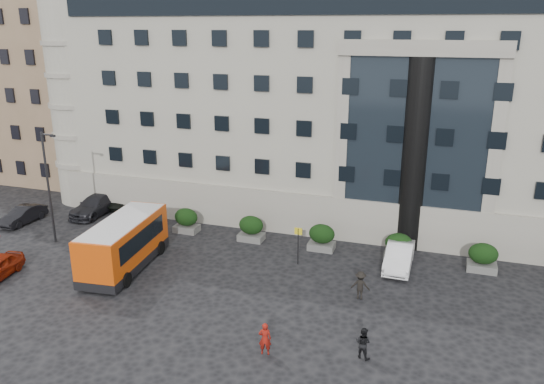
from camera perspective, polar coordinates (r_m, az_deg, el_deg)
The scene contains 21 objects.
ground at distance 32.56m, azimuth -9.19°, elevation -9.90°, with size 120.00×120.00×0.00m, color black.
civic_building at distance 48.41m, azimuth 9.15°, elevation 10.33°, with size 44.00×24.00×18.00m, color #A8A494.
entrance_column at distance 36.71m, azimuth 15.08°, elevation 3.73°, with size 1.80×1.80×13.00m, color black.
apartment_near at distance 59.36m, azimuth -21.70°, elevation 11.61°, with size 14.00×14.00×20.00m, color #7F6649.
apartment_far at distance 75.56m, azimuth -14.70°, elevation 14.03°, with size 13.00×13.00×22.00m, color brown.
hedge_a at distance 40.22m, azimuth -9.21°, elevation -3.00°, with size 1.80×1.26×1.84m.
hedge_b at distance 38.19m, azimuth -2.26°, elevation -3.91°, with size 1.80×1.26×1.84m.
hedge_c at distance 36.78m, azimuth 5.37°, elevation -4.84°, with size 1.80×1.26×1.84m.
hedge_d at distance 36.07m, azimuth 13.46°, elevation -5.73°, with size 1.80×1.26×1.84m.
hedge_e at distance 36.11m, azimuth 21.74°, elevation -6.52°, with size 1.80×1.26×1.84m.
street_lamp at distance 39.83m, azimuth -22.88°, elevation 0.82°, with size 1.16×0.18×8.00m.
bus_stop_sign at distance 34.17m, azimuth 2.83°, elevation -5.12°, with size 0.50×0.08×2.52m.
minibus at distance 34.96m, azimuth -15.63°, elevation -5.20°, with size 3.46×7.87×3.19m.
red_truck at distance 52.10m, azimuth -14.50°, elevation 2.12°, with size 3.72×6.01×3.01m.
parked_car_b at distance 45.89m, azimuth -25.20°, elevation -2.26°, with size 1.39×4.00×1.32m, color black.
parked_car_c at distance 45.83m, azimuth -18.45°, elevation -1.35°, with size 2.14×5.26×1.53m, color black.
parked_car_d at distance 47.13m, azimuth -15.14°, elevation -0.61°, with size 2.33×5.05×1.40m, color black.
white_taxi at distance 35.06m, azimuth 13.51°, elevation -6.72°, with size 1.62×4.65×1.53m, color white.
pedestrian_a at distance 25.79m, azimuth -0.77°, elevation -15.49°, with size 0.60×0.39×1.64m, color maroon.
pedestrian_b at distance 25.92m, azimuth 9.77°, elevation -15.70°, with size 0.76×0.59×1.56m, color black.
pedestrian_c at distance 30.78m, azimuth 9.48°, elevation -9.87°, with size 1.08×0.62×1.67m, color black.
Camera 1 is at (13.95, -25.39, 14.87)m, focal length 35.00 mm.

